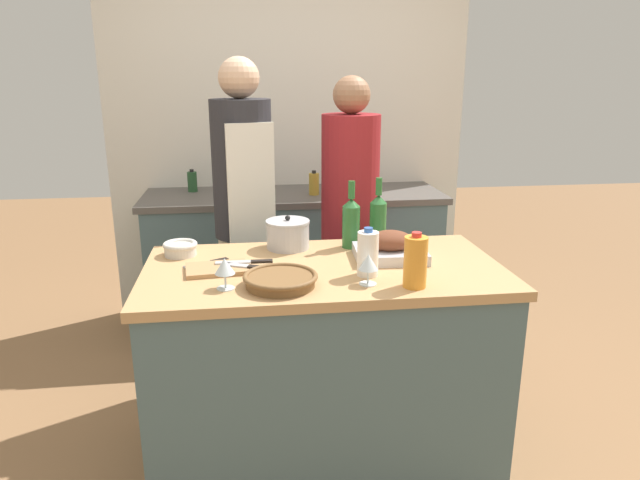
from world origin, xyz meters
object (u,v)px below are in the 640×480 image
at_px(juice_jug, 415,262).
at_px(person_cook_guest, 350,216).
at_px(wine_glass_left, 225,267).
at_px(wicker_basket, 280,279).
at_px(wine_bottle_green, 378,218).
at_px(milk_jug, 368,253).
at_px(condiment_bottle_tall, 314,184).
at_px(stock_pot, 288,234).
at_px(knife_chef, 246,262).
at_px(mixing_bowl, 180,248).
at_px(cutting_board, 217,269).
at_px(roasting_pan, 390,248).
at_px(person_cook_aproned, 244,210).
at_px(wine_bottle_dark, 351,221).
at_px(wine_glass_right, 368,263).
at_px(condiment_bottle_extra, 192,182).
at_px(knife_bread, 245,266).
at_px(knife_paring, 208,263).
at_px(condiment_bottle_short, 350,182).

distance_m(juice_jug, person_cook_guest, 1.03).
relative_size(juice_jug, wine_glass_left, 1.78).
xyz_separation_m(wicker_basket, wine_bottle_green, (0.49, 0.51, 0.10)).
relative_size(milk_jug, condiment_bottle_tall, 1.25).
relative_size(stock_pot, knife_chef, 0.85).
bearing_deg(wicker_basket, mixing_bowl, 133.27).
bearing_deg(stock_pot, cutting_board, -138.23).
bearing_deg(condiment_bottle_tall, person_cook_guest, -78.16).
bearing_deg(mixing_bowl, wine_bottle_green, 4.69).
bearing_deg(roasting_pan, person_cook_aproned, 132.41).
relative_size(condiment_bottle_tall, person_cook_guest, 0.09).
distance_m(wine_bottle_green, wine_bottle_dark, 0.15).
distance_m(roasting_pan, person_cook_guest, 0.69).
relative_size(cutting_board, wine_glass_right, 2.21).
relative_size(wine_glass_right, condiment_bottle_extra, 0.81).
relative_size(juice_jug, knife_chef, 0.90).
xyz_separation_m(knife_chef, knife_bread, (-0.00, -0.05, 0.00)).
xyz_separation_m(juice_jug, knife_chef, (-0.62, 0.31, -0.08)).
distance_m(stock_pot, mixing_bowl, 0.48).
relative_size(wicker_basket, cutting_board, 1.07).
bearing_deg(knife_paring, juice_jug, -25.53).
height_order(wine_glass_left, condiment_bottle_extra, condiment_bottle_extra).
bearing_deg(wine_glass_right, knife_paring, 151.90).
distance_m(juice_jug, knife_bread, 0.68).
bearing_deg(condiment_bottle_short, milk_jug, -97.61).
xyz_separation_m(mixing_bowl, knife_chef, (0.28, -0.19, -0.01)).
relative_size(cutting_board, knife_bread, 1.60).
height_order(wine_bottle_dark, person_cook_aproned, person_cook_aproned).
bearing_deg(cutting_board, person_cook_guest, 47.68).
distance_m(cutting_board, wine_glass_left, 0.22).
bearing_deg(condiment_bottle_tall, wine_glass_right, -89.49).
bearing_deg(knife_paring, person_cook_guest, 42.02).
relative_size(cutting_board, stock_pot, 1.31).
xyz_separation_m(juice_jug, knife_paring, (-0.78, 0.37, -0.10)).
relative_size(roasting_pan, juice_jug, 1.48).
distance_m(knife_paring, person_cook_guest, 0.98).
relative_size(juice_jug, condiment_bottle_extra, 1.44).
height_order(roasting_pan, person_cook_guest, person_cook_guest).
bearing_deg(wine_bottle_green, knife_bread, -152.53).
bearing_deg(wicker_basket, condiment_bottle_tall, 78.51).
height_order(knife_chef, condiment_bottle_short, condiment_bottle_short).
bearing_deg(condiment_bottle_tall, knife_chef, -108.63).
bearing_deg(condiment_bottle_short, person_cook_guest, -100.31).
relative_size(milk_jug, wine_bottle_dark, 0.63).
bearing_deg(mixing_bowl, cutting_board, -53.95).
bearing_deg(roasting_pan, knife_paring, 177.41).
xyz_separation_m(roasting_pan, wine_bottle_green, (0.00, 0.24, 0.07)).
distance_m(stock_pot, condiment_bottle_extra, 1.37).
height_order(milk_jug, person_cook_aproned, person_cook_aproned).
height_order(juice_jug, wine_glass_left, juice_jug).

